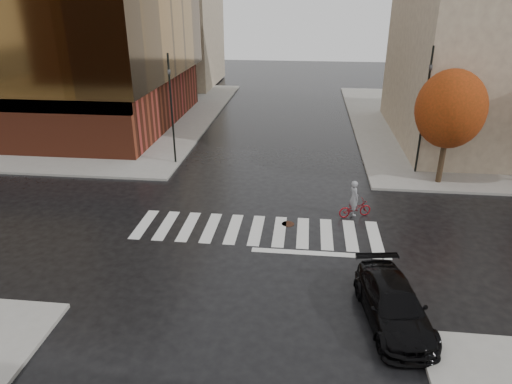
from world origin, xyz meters
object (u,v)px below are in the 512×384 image
sedan (393,305)px  fire_hydrant (126,149)px  traffic_light_nw (171,103)px  traffic_light_ne (425,103)px  cyclist (355,205)px

sedan → fire_hydrant: bearing=126.2°
traffic_light_nw → traffic_light_ne: bearing=103.3°
cyclist → fire_hydrant: 16.51m
cyclist → traffic_light_ne: size_ratio=0.26×
cyclist → traffic_light_nw: size_ratio=0.28×
traffic_light_nw → traffic_light_ne: size_ratio=0.92×
sedan → cyclist: (-0.62, 7.96, -0.02)m
traffic_light_ne → fire_hydrant: traffic_light_ne is taller
cyclist → traffic_light_nw: traffic_light_nw is taller
traffic_light_nw → fire_hydrant: 5.17m
cyclist → sedan: bearing=164.2°
traffic_light_nw → traffic_light_ne: (15.30, -0.03, 0.41)m
fire_hydrant → cyclist: bearing=-27.0°
sedan → traffic_light_nw: (-11.63, 14.46, 3.36)m
cyclist → fire_hydrant: size_ratio=2.51×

